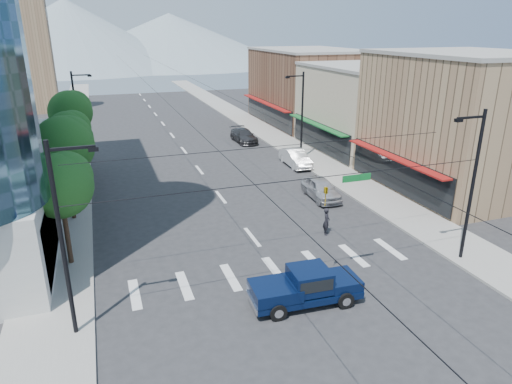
# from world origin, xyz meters

# --- Properties ---
(ground) EXTENTS (160.00, 160.00, 0.00)m
(ground) POSITION_xyz_m (0.00, 0.00, 0.00)
(ground) COLOR #28282B
(ground) RESTS_ON ground
(sidewalk_left) EXTENTS (4.00, 120.00, 0.15)m
(sidewalk_left) POSITION_xyz_m (-12.00, 40.00, 0.07)
(sidewalk_left) COLOR gray
(sidewalk_left) RESTS_ON ground
(sidewalk_right) EXTENTS (4.00, 120.00, 0.15)m
(sidewalk_right) POSITION_xyz_m (12.00, 40.00, 0.07)
(sidewalk_right) COLOR gray
(sidewalk_right) RESTS_ON ground
(shop_near) EXTENTS (12.00, 14.00, 11.00)m
(shop_near) POSITION_xyz_m (20.00, 10.00, 5.50)
(shop_near) COLOR #8C6B4C
(shop_near) RESTS_ON ground
(shop_mid) EXTENTS (12.00, 14.00, 9.00)m
(shop_mid) POSITION_xyz_m (20.00, 24.00, 4.50)
(shop_mid) COLOR tan
(shop_mid) RESTS_ON ground
(shop_far) EXTENTS (12.00, 18.00, 10.00)m
(shop_far) POSITION_xyz_m (20.00, 40.00, 5.00)
(shop_far) COLOR brown
(shop_far) RESTS_ON ground
(clock_tower) EXTENTS (4.80, 4.80, 20.40)m
(clock_tower) POSITION_xyz_m (-16.50, 62.00, 10.64)
(clock_tower) COLOR #8C6B4C
(clock_tower) RESTS_ON ground
(mountain_left) EXTENTS (80.00, 80.00, 22.00)m
(mountain_left) POSITION_xyz_m (-15.00, 150.00, 11.00)
(mountain_left) COLOR gray
(mountain_left) RESTS_ON ground
(mountain_right) EXTENTS (90.00, 90.00, 18.00)m
(mountain_right) POSITION_xyz_m (20.00, 160.00, 9.00)
(mountain_right) COLOR gray
(mountain_right) RESTS_ON ground
(tree_near) EXTENTS (3.65, 3.64, 6.71)m
(tree_near) POSITION_xyz_m (-11.07, 6.10, 4.99)
(tree_near) COLOR black
(tree_near) RESTS_ON ground
(tree_midnear) EXTENTS (4.09, 4.09, 7.52)m
(tree_midnear) POSITION_xyz_m (-11.07, 13.10, 5.59)
(tree_midnear) COLOR black
(tree_midnear) RESTS_ON ground
(tree_midfar) EXTENTS (3.65, 3.64, 6.71)m
(tree_midfar) POSITION_xyz_m (-11.07, 20.10, 4.99)
(tree_midfar) COLOR black
(tree_midfar) RESTS_ON ground
(tree_far) EXTENTS (4.09, 4.09, 7.52)m
(tree_far) POSITION_xyz_m (-11.07, 27.10, 5.59)
(tree_far) COLOR black
(tree_far) RESTS_ON ground
(signal_rig) EXTENTS (21.80, 0.20, 9.00)m
(signal_rig) POSITION_xyz_m (0.19, -1.00, 4.64)
(signal_rig) COLOR black
(signal_rig) RESTS_ON ground
(lamp_pole_nw) EXTENTS (2.00, 0.25, 9.00)m
(lamp_pole_nw) POSITION_xyz_m (-10.67, 30.00, 4.94)
(lamp_pole_nw) COLOR black
(lamp_pole_nw) RESTS_ON ground
(lamp_pole_ne) EXTENTS (2.00, 0.25, 9.00)m
(lamp_pole_ne) POSITION_xyz_m (10.67, 22.00, 4.94)
(lamp_pole_ne) COLOR black
(lamp_pole_ne) RESTS_ON ground
(pickup_truck) EXTENTS (5.72, 2.41, 1.91)m
(pickup_truck) POSITION_xyz_m (-0.00, -2.14, 0.99)
(pickup_truck) COLOR #071435
(pickup_truck) RESTS_ON ground
(pedestrian) EXTENTS (0.67, 0.80, 1.88)m
(pedestrian) POSITION_xyz_m (4.82, 4.81, 0.94)
(pedestrian) COLOR black
(pedestrian) RESTS_ON ground
(parked_car_near) EXTENTS (2.23, 4.99, 1.67)m
(parked_car_near) POSITION_xyz_m (7.60, 11.09, 0.83)
(parked_car_near) COLOR #AEADB2
(parked_car_near) RESTS_ON ground
(parked_car_mid) EXTENTS (1.87, 5.09, 1.66)m
(parked_car_mid) POSITION_xyz_m (9.40, 20.20, 0.83)
(parked_car_mid) COLOR white
(parked_car_mid) RESTS_ON ground
(parked_car_far) EXTENTS (2.36, 5.44, 1.56)m
(parked_car_far) POSITION_xyz_m (7.60, 31.51, 0.78)
(parked_car_far) COLOR #2E2D30
(parked_car_far) RESTS_ON ground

